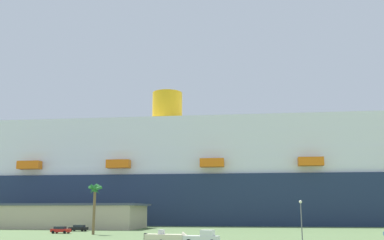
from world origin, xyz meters
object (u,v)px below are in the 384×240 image
Objects in this scene: cruise_ship at (261,180)px; palm_tree at (95,195)px; pickup_truck at (203,237)px; small_boat_on_trailer at (169,237)px; parked_car_black_coupe at (79,228)px; street_lamp at (301,214)px; parked_car_red_hatchback at (61,230)px.

palm_tree is (-33.53, -69.67, -7.29)m from cruise_ship.
pickup_truck is 36.40m from palm_tree.
parked_car_black_coupe is at bearing 133.53° from small_boat_on_trailer.
street_lamp is (15.69, 12.53, 3.60)m from pickup_truck.
street_lamp reaches higher than pickup_truck.
small_boat_on_trailer is 24.75m from street_lamp.
parked_car_red_hatchback is at bearing 146.98° from pickup_truck.
street_lamp reaches higher than small_boat_on_trailer.
parked_car_red_hatchback is (-53.06, 11.75, -3.81)m from street_lamp.
street_lamp is 58.07m from parked_car_black_coupe.
street_lamp is at bearing -22.27° from parked_car_black_coupe.
street_lamp reaches higher than parked_car_black_coupe.
parked_car_black_coupe is at bearing 137.72° from pickup_truck.
street_lamp is at bearing 29.57° from small_boat_on_trailer.
cruise_ship is at bearing 64.30° from palm_tree.
parked_car_red_hatchback is at bearing 143.13° from small_boat_on_trailer.
cruise_ship is 92.71m from pickup_truck.
street_lamp is 1.61× the size of parked_car_red_hatchback.
parked_car_red_hatchback is (-42.64, -67.09, -15.01)m from cruise_ship.
pickup_truck is 44.56m from parked_car_red_hatchback.
pickup_truck is 0.52× the size of palm_tree.
palm_tree reaches higher than parked_car_red_hatchback.
cruise_ship is 72.99m from parked_car_black_coupe.
palm_tree is 1.57× the size of street_lamp.
parked_car_red_hatchback is at bearing -86.83° from parked_car_black_coupe.
parked_car_black_coupe is at bearing 157.73° from street_lamp.
street_lamp is (43.94, -9.17, -3.91)m from palm_tree.
small_boat_on_trailer is 46.95m from parked_car_black_coupe.
cruise_ship reaches higher than small_boat_on_trailer.
pickup_truck is 1.24× the size of parked_car_black_coupe.
street_lamp is at bearing -82.48° from cruise_ship.
small_boat_on_trailer is at bearing 175.36° from pickup_truck.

